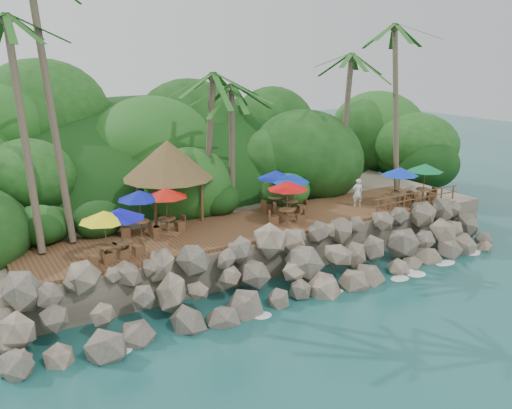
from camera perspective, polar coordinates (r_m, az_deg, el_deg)
ground at (r=27.17m, az=6.62°, el=-9.91°), size 140.00×140.00×0.00m
land_base at (r=39.83m, az=-7.42°, el=0.12°), size 32.00×25.20×2.10m
jungle_hill at (r=46.85m, az=-11.08°, el=1.01°), size 44.80×28.00×15.40m
seawall at (r=28.17m, az=4.21°, el=-6.32°), size 29.00×4.00×2.30m
terrace at (r=30.96m, az=0.00°, el=-2.14°), size 26.00×5.00×0.20m
jungle_foliage at (r=39.25m, az=-6.77°, el=-1.70°), size 44.00×16.00×12.00m
foam_line at (r=27.37m, az=6.24°, el=-9.63°), size 25.20×0.80×0.06m
palms at (r=31.81m, az=-2.96°, el=16.85°), size 29.87×7.43×14.60m
palapa at (r=31.36m, az=-9.22°, el=4.67°), size 5.20×5.20×4.60m
dining_clusters at (r=30.02m, az=0.17°, el=1.61°), size 22.90×5.50×2.50m
railing at (r=35.37m, az=16.52°, el=0.69°), size 7.20×0.10×1.00m
waiter at (r=34.57m, az=10.58°, el=1.23°), size 0.76×0.62×1.78m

